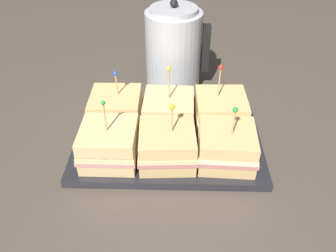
{
  "coord_description": "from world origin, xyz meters",
  "views": [
    {
      "loc": [
        0.02,
        -0.62,
        0.54
      ],
      "look_at": [
        0.0,
        0.0,
        0.06
      ],
      "focal_mm": 38.0,
      "sensor_mm": 36.0,
      "label": 1
    }
  ],
  "objects_px": {
    "sandwich_front_right": "(227,146)",
    "sandwich_back_left": "(116,110)",
    "sandwich_front_left": "(109,144)",
    "serving_platter": "(168,143)",
    "sandwich_back_center": "(169,111)",
    "sandwich_back_right": "(220,112)",
    "kettle_steel": "(174,50)",
    "sandwich_front_center": "(168,145)"
  },
  "relations": [
    {
      "from": "sandwich_front_right",
      "to": "sandwich_back_left",
      "type": "distance_m",
      "value": 0.27
    },
    {
      "from": "sandwich_back_left",
      "to": "sandwich_front_left",
      "type": "bearing_deg",
      "value": -88.58
    },
    {
      "from": "serving_platter",
      "to": "sandwich_back_left",
      "type": "bearing_deg",
      "value": 153.6
    },
    {
      "from": "sandwich_front_left",
      "to": "sandwich_back_center",
      "type": "distance_m",
      "value": 0.17
    },
    {
      "from": "sandwich_back_center",
      "to": "sandwich_back_right",
      "type": "relative_size",
      "value": 0.97
    },
    {
      "from": "sandwich_back_left",
      "to": "kettle_steel",
      "type": "relative_size",
      "value": 0.55
    },
    {
      "from": "sandwich_front_center",
      "to": "serving_platter",
      "type": "bearing_deg",
      "value": 91.31
    },
    {
      "from": "sandwich_front_right",
      "to": "sandwich_back_left",
      "type": "bearing_deg",
      "value": 153.83
    },
    {
      "from": "sandwich_front_left",
      "to": "sandwich_front_right",
      "type": "height_order",
      "value": "sandwich_front_left"
    },
    {
      "from": "sandwich_front_left",
      "to": "sandwich_back_left",
      "type": "relative_size",
      "value": 1.08
    },
    {
      "from": "sandwich_front_center",
      "to": "sandwich_back_left",
      "type": "xyz_separation_m",
      "value": [
        -0.12,
        0.12,
        0.0
      ]
    },
    {
      "from": "sandwich_back_right",
      "to": "sandwich_back_center",
      "type": "bearing_deg",
      "value": 179.63
    },
    {
      "from": "sandwich_front_right",
      "to": "kettle_steel",
      "type": "height_order",
      "value": "kettle_steel"
    },
    {
      "from": "sandwich_front_right",
      "to": "sandwich_back_center",
      "type": "bearing_deg",
      "value": 135.56
    },
    {
      "from": "sandwich_front_left",
      "to": "sandwich_back_left",
      "type": "bearing_deg",
      "value": 91.42
    },
    {
      "from": "sandwich_front_center",
      "to": "kettle_steel",
      "type": "xyz_separation_m",
      "value": [
        0.01,
        0.32,
        0.06
      ]
    },
    {
      "from": "sandwich_front_left",
      "to": "kettle_steel",
      "type": "xyz_separation_m",
      "value": [
        0.13,
        0.33,
        0.06
      ]
    },
    {
      "from": "sandwich_back_center",
      "to": "sandwich_back_right",
      "type": "distance_m",
      "value": 0.12
    },
    {
      "from": "serving_platter",
      "to": "kettle_steel",
      "type": "relative_size",
      "value": 1.68
    },
    {
      "from": "sandwich_back_left",
      "to": "sandwich_back_right",
      "type": "xyz_separation_m",
      "value": [
        0.24,
        -0.0,
        0.0
      ]
    },
    {
      "from": "sandwich_front_center",
      "to": "sandwich_front_right",
      "type": "bearing_deg",
      "value": 0.65
    },
    {
      "from": "sandwich_front_right",
      "to": "sandwich_back_center",
      "type": "relative_size",
      "value": 0.91
    },
    {
      "from": "sandwich_front_center",
      "to": "kettle_steel",
      "type": "bearing_deg",
      "value": 88.7
    },
    {
      "from": "serving_platter",
      "to": "sandwich_front_center",
      "type": "distance_m",
      "value": 0.08
    },
    {
      "from": "sandwich_front_center",
      "to": "kettle_steel",
      "type": "distance_m",
      "value": 0.33
    },
    {
      "from": "sandwich_back_left",
      "to": "serving_platter",
      "type": "bearing_deg",
      "value": -26.4
    },
    {
      "from": "sandwich_front_center",
      "to": "sandwich_back_right",
      "type": "xyz_separation_m",
      "value": [
        0.12,
        0.12,
        0.0
      ]
    },
    {
      "from": "sandwich_back_left",
      "to": "sandwich_back_center",
      "type": "distance_m",
      "value": 0.12
    },
    {
      "from": "sandwich_front_left",
      "to": "sandwich_back_center",
      "type": "height_order",
      "value": "sandwich_back_center"
    },
    {
      "from": "serving_platter",
      "to": "sandwich_front_center",
      "type": "height_order",
      "value": "sandwich_front_center"
    },
    {
      "from": "sandwich_front_left",
      "to": "sandwich_back_right",
      "type": "xyz_separation_m",
      "value": [
        0.24,
        0.12,
        0.0
      ]
    },
    {
      "from": "sandwich_front_left",
      "to": "sandwich_back_left",
      "type": "height_order",
      "value": "sandwich_front_left"
    },
    {
      "from": "sandwich_back_left",
      "to": "kettle_steel",
      "type": "xyz_separation_m",
      "value": [
        0.13,
        0.2,
        0.06
      ]
    },
    {
      "from": "sandwich_back_right",
      "to": "kettle_steel",
      "type": "bearing_deg",
      "value": 118.86
    },
    {
      "from": "sandwich_front_left",
      "to": "sandwich_back_right",
      "type": "bearing_deg",
      "value": 26.93
    },
    {
      "from": "sandwich_front_right",
      "to": "sandwich_back_left",
      "type": "height_order",
      "value": "sandwich_front_right"
    },
    {
      "from": "serving_platter",
      "to": "sandwich_front_left",
      "type": "relative_size",
      "value": 2.84
    },
    {
      "from": "sandwich_front_left",
      "to": "sandwich_front_right",
      "type": "distance_m",
      "value": 0.24
    },
    {
      "from": "sandwich_front_right",
      "to": "sandwich_front_left",
      "type": "bearing_deg",
      "value": -179.39
    },
    {
      "from": "sandwich_front_center",
      "to": "kettle_steel",
      "type": "height_order",
      "value": "kettle_steel"
    },
    {
      "from": "sandwich_front_right",
      "to": "sandwich_back_right",
      "type": "xyz_separation_m",
      "value": [
        -0.0,
        0.12,
        0.0
      ]
    },
    {
      "from": "serving_platter",
      "to": "kettle_steel",
      "type": "height_order",
      "value": "kettle_steel"
    }
  ]
}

